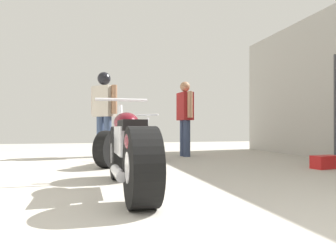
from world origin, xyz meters
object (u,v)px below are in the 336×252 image
Objects in this scene: motorcycle_black_naked at (128,142)px; mechanic_with_helmet at (104,106)px; red_toolbox at (326,162)px; mechanic_in_blue at (185,114)px; motorcycle_maroon_cruiser at (129,150)px.

motorcycle_black_naked is 1.62m from mechanic_with_helmet.
red_toolbox is (2.77, -1.36, -0.26)m from motorcycle_black_naked.
mechanic_in_blue is 0.89× the size of mechanic_with_helmet.
mechanic_in_blue reaches higher than red_toolbox.
motorcycle_black_naked is 1.80m from mechanic_in_blue.
red_toolbox is (1.44, -2.44, -0.80)m from mechanic_in_blue.
motorcycle_maroon_cruiser is 1.28× the size of motorcycle_black_naked.
motorcycle_black_naked reaches higher than red_toolbox.
mechanic_with_helmet is 4.29m from red_toolbox.
motorcycle_black_naked is (0.28, 2.34, -0.03)m from motorcycle_maroon_cruiser.
motorcycle_maroon_cruiser is 2.35m from motorcycle_black_naked.
mechanic_in_blue is 1.72m from mechanic_with_helmet.
motorcycle_black_naked is at bearing -140.98° from mechanic_in_blue.
motorcycle_black_naked is 3.10m from red_toolbox.
mechanic_in_blue is (1.61, 3.42, 0.51)m from motorcycle_maroon_cruiser.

